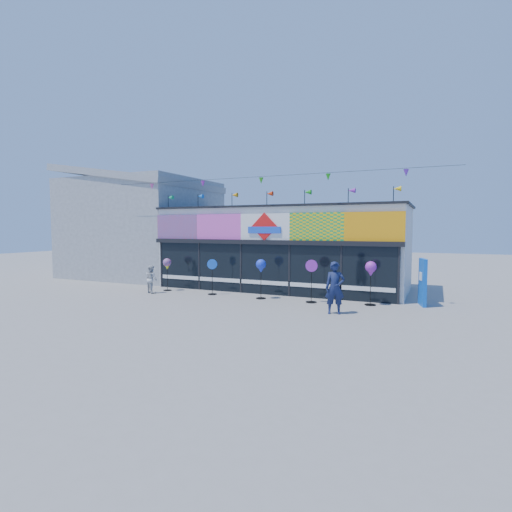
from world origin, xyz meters
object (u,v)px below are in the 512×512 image
Objects in this scene: spinner_1 at (212,276)px; spinner_3 at (311,280)px; child at (151,279)px; spinner_2 at (261,267)px; spinner_4 at (371,270)px; blue_sign at (423,282)px; adult_man at (335,288)px; spinner_0 at (167,265)px.

spinner_3 is (4.69, -0.04, 0.07)m from spinner_1.
spinner_3 is 7.57m from child.
spinner_4 is (4.51, 0.44, 0.03)m from spinner_2.
spinner_4 is (6.97, 0.38, 0.53)m from spinner_1.
blue_sign is 1.00× the size of adult_man.
child is at bearing 155.91° from adult_man.
child is at bearing -164.40° from spinner_1.
spinner_0 is at bearing -85.11° from child.
adult_man is at bearing -165.55° from child.
spinner_2 is 4.00m from adult_man.
spinner_3 is (-4.15, -1.18, -0.00)m from blue_sign.
spinner_2 is at bearing -179.29° from spinner_3.
spinner_3 is 1.34× the size of child.
spinner_1 is 6.31m from adult_man.
blue_sign is 1.08× the size of spinner_2.
blue_sign is at bearing 10.69° from spinner_2.
spinner_4 reaches higher than spinner_0.
spinner_3 is 1.01× the size of spinner_4.
spinner_2 is at bearing -174.41° from spinner_4.
spinner_0 is at bearing -178.32° from spinner_4.
spinner_3 is at bearing -177.39° from blue_sign.
blue_sign is 2.07m from spinner_4.
spinner_1 is 0.87× the size of adult_man.
spinner_1 reaches higher than child.
spinner_2 reaches higher than child.
spinner_0 is 8.85m from adult_man.
child is (-0.25, -0.89, -0.61)m from spinner_0.
spinner_3 is at bearing 110.63° from adult_man.
spinner_3 is 2.20m from adult_man.
spinner_4 is 2.37m from adult_man.
spinner_0 is 9.56m from spinner_4.
adult_man is at bearing -51.48° from spinner_3.
spinner_4 is at bearing 5.59° from spinner_2.
spinner_2 is 4.53m from spinner_4.
adult_man is at bearing -113.12° from spinner_4.
spinner_1 is 2.51m from spinner_2.
spinner_4 is at bearing 3.10° from spinner_1.
adult_man is (-0.91, -2.14, -0.46)m from spinner_4.
spinner_0 is 1.20× the size of child.
adult_man reaches higher than spinner_2.
spinner_1 is at bearing 145.93° from adult_man.
blue_sign is 8.91m from spinner_1.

